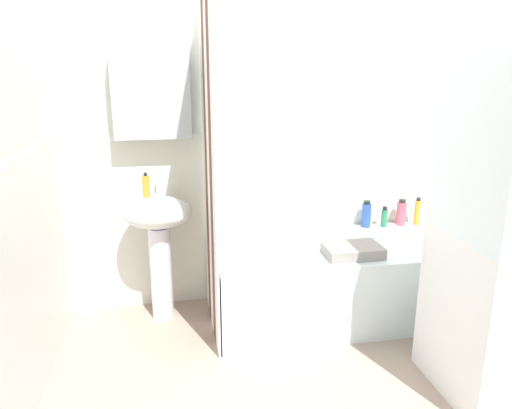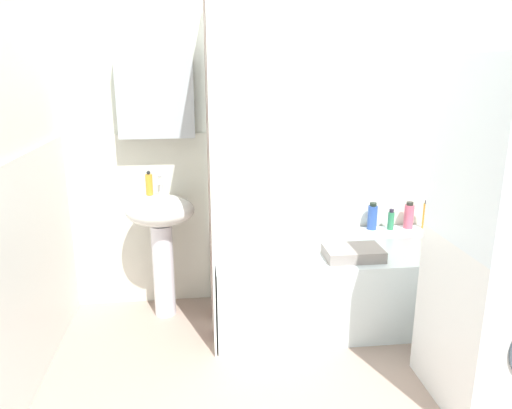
{
  "view_description": "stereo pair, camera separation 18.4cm",
  "coord_description": "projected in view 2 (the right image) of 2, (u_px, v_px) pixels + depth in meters",
  "views": [
    {
      "loc": [
        -0.85,
        -1.98,
        1.62
      ],
      "look_at": [
        -0.33,
        0.81,
        0.82
      ],
      "focal_mm": 33.99,
      "sensor_mm": 36.0,
      "label": 1
    },
    {
      "loc": [
        -0.67,
        -2.0,
        1.62
      ],
      "look_at": [
        -0.33,
        0.81,
        0.82
      ],
      "focal_mm": 33.99,
      "sensor_mm": 36.0,
      "label": 2
    }
  ],
  "objects": [
    {
      "name": "towel_folded",
      "position": [
        353.0,
        253.0,
        2.93
      ],
      "size": [
        0.35,
        0.23,
        0.07
      ],
      "primitive_type": "cube",
      "rotation": [
        0.0,
        0.0,
        0.0
      ],
      "color": "gray",
      "rests_on": "bathtub"
    },
    {
      "name": "shampoo_bottle",
      "position": [
        372.0,
        217.0,
        3.44
      ],
      "size": [
        0.07,
        0.07,
        0.2
      ],
      "color": "#2B4B9C",
      "rests_on": "bathtub"
    },
    {
      "name": "ground_plane",
      "position": [
        339.0,
        405.0,
        2.44
      ],
      "size": [
        4.8,
        5.6,
        0.04
      ],
      "primitive_type": "cube",
      "color": "tan"
    },
    {
      "name": "lotion_bottle",
      "position": [
        426.0,
        215.0,
        3.46
      ],
      "size": [
        0.04,
        0.04,
        0.21
      ],
      "color": "gold",
      "rests_on": "bathtub"
    },
    {
      "name": "shower_curtain",
      "position": [
        210.0,
        175.0,
        2.9
      ],
      "size": [
        0.01,
        0.75,
        2.0
      ],
      "color": "white",
      "rests_on": "ground_plane"
    },
    {
      "name": "faucet",
      "position": [
        160.0,
        183.0,
        3.14
      ],
      "size": [
        0.03,
        0.12,
        0.12
      ],
      "color": "silver",
      "rests_on": "sink"
    },
    {
      "name": "body_wash_bottle",
      "position": [
        391.0,
        220.0,
        3.44
      ],
      "size": [
        0.04,
        0.04,
        0.15
      ],
      "color": "#2C794E",
      "rests_on": "bathtub"
    },
    {
      "name": "wall_back_tiled",
      "position": [
        287.0,
        140.0,
        3.32
      ],
      "size": [
        3.6,
        0.18,
        2.4
      ],
      "color": "silver",
      "rests_on": "ground_plane"
    },
    {
      "name": "sink",
      "position": [
        161.0,
        229.0,
        3.14
      ],
      "size": [
        0.44,
        0.34,
        0.83
      ],
      "color": "white",
      "rests_on": "ground_plane"
    },
    {
      "name": "bathtub",
      "position": [
        338.0,
        282.0,
        3.2
      ],
      "size": [
        1.62,
        0.75,
        0.5
      ],
      "primitive_type": "cube",
      "color": "white",
      "rests_on": "ground_plane"
    },
    {
      "name": "conditioner_bottle",
      "position": [
        409.0,
        216.0,
        3.47
      ],
      "size": [
        0.07,
        0.07,
        0.19
      ],
      "color": "#CC5169",
      "rests_on": "bathtub"
    },
    {
      "name": "soap_dispenser",
      "position": [
        149.0,
        184.0,
        3.09
      ],
      "size": [
        0.04,
        0.04,
        0.16
      ],
      "color": "gold",
      "rests_on": "sink"
    },
    {
      "name": "wall_left_tiled",
      "position": [
        5.0,
        178.0,
        2.28
      ],
      "size": [
        0.07,
        1.81,
        2.4
      ],
      "color": "white",
      "rests_on": "ground_plane"
    }
  ]
}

